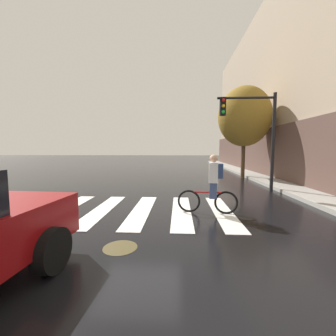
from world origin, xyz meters
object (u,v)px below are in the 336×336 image
cyclist (212,184)px  street_tree_near (244,117)px  manhole_cover (120,247)px  traffic_light_near (254,125)px  fire_hydrant (263,168)px

cyclist → street_tree_near: 8.76m
manhole_cover → cyclist: 3.13m
traffic_light_near → fire_hydrant: bearing=64.7°
cyclist → fire_hydrant: (4.90, 8.89, -0.31)m
street_tree_near → manhole_cover: bearing=-117.7°
cyclist → street_tree_near: bearing=67.7°
cyclist → traffic_light_near: (2.25, 3.29, 2.02)m
manhole_cover → street_tree_near: size_ratio=0.11×
cyclist → fire_hydrant: bearing=61.1°
fire_hydrant → street_tree_near: (-1.77, -1.28, 3.33)m
cyclist → traffic_light_near: bearing=55.7°
fire_hydrant → cyclist: bearing=-118.9°
cyclist → traffic_light_near: size_ratio=0.41×
cyclist → street_tree_near: size_ratio=0.30×
fire_hydrant → street_tree_near: size_ratio=0.14×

